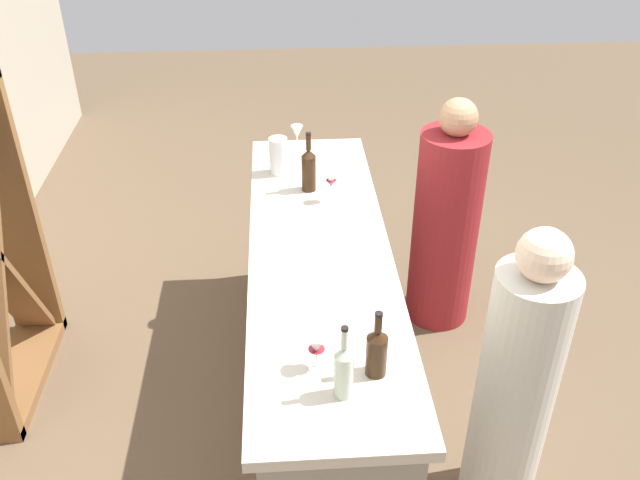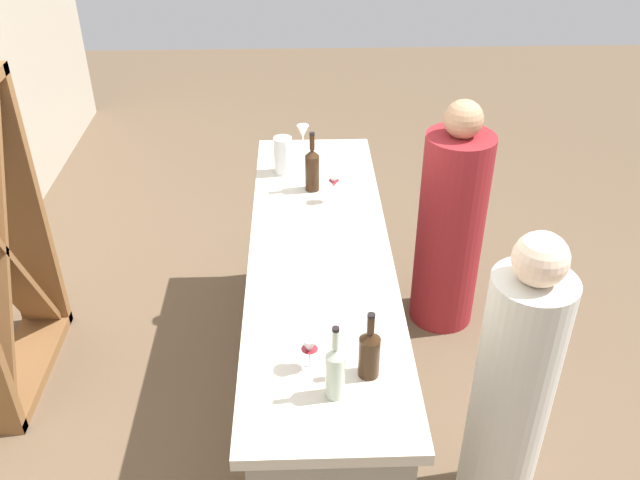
# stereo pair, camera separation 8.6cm
# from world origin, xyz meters

# --- Properties ---
(ground_plane) EXTENTS (12.00, 12.00, 0.00)m
(ground_plane) POSITION_xyz_m (0.00, 0.00, 0.00)
(ground_plane) COLOR brown
(bar_counter) EXTENTS (2.39, 0.66, 0.96)m
(bar_counter) POSITION_xyz_m (0.00, 0.00, 0.48)
(bar_counter) COLOR gray
(bar_counter) RESTS_ON ground
(wine_bottle_leftmost_clear_pale) EXTENTS (0.07, 0.07, 0.31)m
(wine_bottle_leftmost_clear_pale) POSITION_xyz_m (-0.92, -0.02, 1.07)
(wine_bottle_leftmost_clear_pale) COLOR #B7C6B2
(wine_bottle_leftmost_clear_pale) RESTS_ON bar_counter
(wine_bottle_second_left_amber_brown) EXTENTS (0.08, 0.08, 0.28)m
(wine_bottle_second_left_amber_brown) POSITION_xyz_m (-0.82, -0.15, 1.06)
(wine_bottle_second_left_amber_brown) COLOR #331E0F
(wine_bottle_second_left_amber_brown) RESTS_ON bar_counter
(wine_bottle_center_amber_brown) EXTENTS (0.08, 0.08, 0.33)m
(wine_bottle_center_amber_brown) POSITION_xyz_m (0.57, 0.02, 1.08)
(wine_bottle_center_amber_brown) COLOR #331E0F
(wine_bottle_center_amber_brown) RESTS_ON bar_counter
(wine_glass_near_left) EXTENTS (0.07, 0.07, 0.17)m
(wine_glass_near_left) POSITION_xyz_m (0.45, -0.09, 1.07)
(wine_glass_near_left) COLOR white
(wine_glass_near_left) RESTS_ON bar_counter
(wine_glass_near_center) EXTENTS (0.07, 0.07, 0.15)m
(wine_glass_near_center) POSITION_xyz_m (1.07, 0.06, 1.07)
(wine_glass_near_center) COLOR white
(wine_glass_near_center) RESTS_ON bar_counter
(wine_glass_near_right) EXTENTS (0.07, 0.07, 0.15)m
(wine_glass_near_right) POSITION_xyz_m (-0.78, 0.06, 1.06)
(wine_glass_near_right) COLOR white
(wine_glass_near_right) RESTS_ON bar_counter
(water_pitcher) EXTENTS (0.10, 0.10, 0.21)m
(water_pitcher) POSITION_xyz_m (0.77, 0.18, 1.06)
(water_pitcher) COLOR silver
(water_pitcher) RESTS_ON bar_counter
(person_left_guest) EXTENTS (0.36, 0.36, 1.45)m
(person_left_guest) POSITION_xyz_m (-0.66, -0.76, 0.67)
(person_left_guest) COLOR beige
(person_left_guest) RESTS_ON ground
(person_center_guest) EXTENTS (0.42, 0.42, 1.41)m
(person_center_guest) POSITION_xyz_m (0.66, -0.77, 0.64)
(person_center_guest) COLOR maroon
(person_center_guest) RESTS_ON ground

